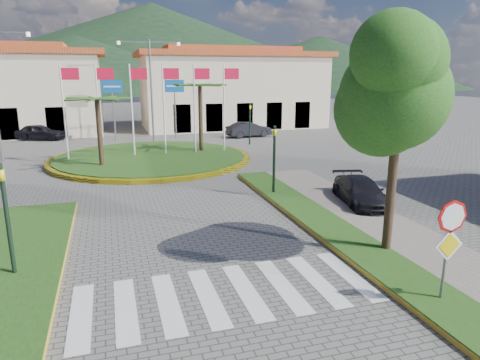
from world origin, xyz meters
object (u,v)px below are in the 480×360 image
object	(u,v)px
roundabout_island	(151,157)
car_dark_b	(249,129)
car_side_right	(361,192)
stop_sign	(450,235)
deciduous_tree	(401,83)
car_dark_a	(40,132)

from	to	relation	value
roundabout_island	car_dark_b	bearing A→B (deg)	40.82
roundabout_island	car_side_right	world-z (taller)	roundabout_island
car_dark_b	stop_sign	bearing A→B (deg)	163.48
deciduous_tree	car_side_right	world-z (taller)	deciduous_tree
car_dark_a	car_side_right	size ratio (longest dim) A/B	1.01
car_dark_b	car_dark_a	bearing A→B (deg)	70.89
stop_sign	deciduous_tree	world-z (taller)	deciduous_tree
car_dark_a	roundabout_island	bearing A→B (deg)	-125.09
stop_sign	car_dark_a	size ratio (longest dim) A/B	0.66
stop_sign	car_side_right	world-z (taller)	stop_sign
stop_sign	deciduous_tree	distance (m)	4.59
stop_sign	deciduous_tree	size ratio (longest dim) A/B	0.39
stop_sign	car_dark_a	distance (m)	34.09
roundabout_island	car_dark_a	world-z (taller)	roundabout_island
deciduous_tree	car_side_right	xyz separation A→B (m)	(2.00, 4.59, -4.60)
roundabout_island	stop_sign	bearing A→B (deg)	-76.27
stop_sign	deciduous_tree	bearing A→B (deg)	78.82
car_dark_a	car_side_right	world-z (taller)	car_dark_a
car_dark_b	car_side_right	xyz separation A→B (m)	(-1.77, -20.41, -0.08)
stop_sign	car_dark_a	world-z (taller)	stop_sign
car_dark_b	car_side_right	bearing A→B (deg)	167.38
car_dark_a	car_side_right	bearing A→B (deg)	-126.98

